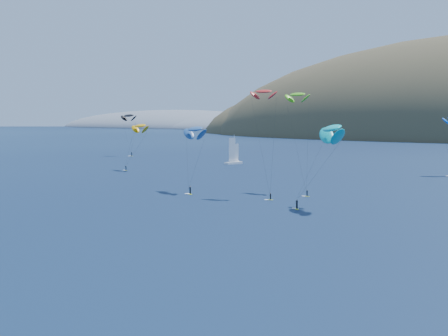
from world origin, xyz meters
name	(u,v)px	position (x,y,z in m)	size (l,w,h in m)	color
headland	(190,130)	(-445.26, 750.08, -3.36)	(460.00, 250.00, 60.00)	slate
sailboat	(233,162)	(-60.85, 187.52, 0.97)	(10.16, 8.95, 12.14)	white
kitesurfer_1	(140,126)	(-77.53, 147.49, 16.15)	(9.63, 8.58, 18.63)	#E9F91B
kitesurfer_3	(298,95)	(-3.41, 118.32, 25.52)	(11.21, 11.84, 27.56)	#E9F91B
kitesurfer_5	(332,128)	(15.02, 94.15, 17.38)	(11.75, 12.69, 20.57)	#E9F91B
kitesurfer_9	(264,92)	(-6.46, 104.33, 25.91)	(8.79, 7.92, 27.81)	#E9F91B
kitesurfer_10	(195,129)	(-26.51, 104.37, 16.48)	(10.20, 11.07, 19.10)	#E9F91B
kitesurfer_12	(129,116)	(-130.08, 207.16, 19.55)	(8.81, 5.00, 22.04)	#E9F91B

